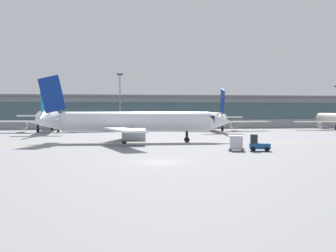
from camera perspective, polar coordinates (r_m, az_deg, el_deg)
name	(u,v)px	position (r m, az deg, el deg)	size (l,w,h in m)	color
ground_plane	(158,162)	(43.58, -1.36, -4.76)	(400.00, 400.00, 0.00)	gray
taxiway_centreline_stripe	(137,143)	(67.51, -4.07, -2.31)	(110.00, 0.36, 0.01)	yellow
terminal_concourse	(123,111)	(131.48, -5.97, 1.99)	(192.43, 11.00, 9.60)	#B2B7BC
gate_airplane_1	(49,118)	(106.34, -15.45, 1.07)	(31.68, 34.04, 11.29)	white
gate_airplane_2	(213,119)	(108.72, 5.97, 0.97)	(28.29, 30.53, 10.11)	silver
taxiing_regional_jet	(134,122)	(69.33, -4.54, 0.47)	(32.46, 30.15, 10.75)	silver
baggage_tug	(258,144)	(56.04, 11.78, -2.35)	(2.90, 2.24, 2.10)	#194C8C
cargo_dolly_lead	(236,143)	(55.99, 9.00, -2.17)	(2.49, 2.16, 1.94)	#595B60
apron_light_mast_1	(120,99)	(122.94, -6.35, 3.62)	(1.80, 0.36, 15.48)	gray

